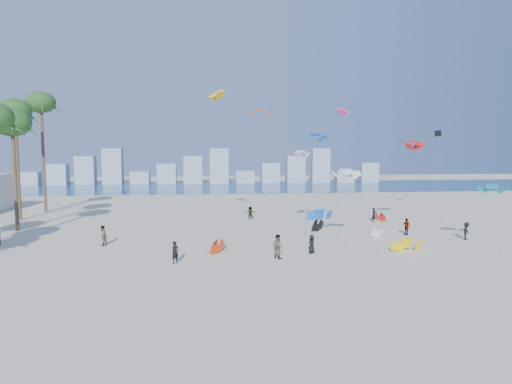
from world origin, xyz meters
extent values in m
plane|color=beige|center=(0.00, 0.00, 0.00)|extent=(220.00, 220.00, 0.00)
plane|color=navy|center=(0.00, 72.00, 0.01)|extent=(220.00, 220.00, 0.00)
imported|color=black|center=(-4.02, 7.72, 0.85)|extent=(0.74, 0.71, 1.70)
imported|color=gray|center=(3.86, 8.42, 0.96)|extent=(1.15, 1.19, 1.93)
imported|color=black|center=(6.94, 9.80, 0.76)|extent=(0.84, 0.89, 1.53)
imported|color=gray|center=(18.14, 16.40, 0.83)|extent=(0.74, 1.06, 1.67)
imported|color=black|center=(22.68, 13.45, 0.83)|extent=(1.21, 1.17, 1.66)
imported|color=gray|center=(3.62, 27.81, 0.78)|extent=(1.50, 0.64, 1.57)
imported|color=black|center=(17.80, 24.23, 0.85)|extent=(0.74, 0.66, 1.69)
imported|color=gray|center=(-10.87, 14.70, 0.90)|extent=(0.99, 1.08, 1.80)
cylinder|color=#595959|center=(7.94, 17.67, 4.17)|extent=(0.11, 2.07, 8.34)
cylinder|color=#595959|center=(8.00, 15.04, 4.97)|extent=(1.86, 4.50, 9.94)
cylinder|color=#595959|center=(21.17, 16.46, 4.63)|extent=(2.42, 4.97, 9.26)
cylinder|color=#595959|center=(-1.36, 20.39, 7.26)|extent=(1.64, 4.80, 14.53)
cylinder|color=#595959|center=(15.60, 30.81, 6.88)|extent=(2.01, 4.43, 13.77)
cylinder|color=#595959|center=(21.71, 7.83, 2.68)|extent=(1.89, 4.20, 5.38)
cylinder|color=#595959|center=(4.19, 32.54, 6.77)|extent=(2.79, 2.58, 13.55)
cylinder|color=#595959|center=(26.23, 25.02, 5.34)|extent=(0.66, 3.16, 10.69)
cylinder|color=#595959|center=(9.86, 9.95, 3.31)|extent=(0.97, 3.07, 6.64)
cylinder|color=brown|center=(-21.35, 23.00, 5.61)|extent=(0.40, 0.40, 11.21)
ellipsoid|color=#28521D|center=(-21.35, 23.00, 11.21)|extent=(3.80, 3.80, 2.85)
cylinder|color=brown|center=(-23.82, 30.00, 6.48)|extent=(0.40, 0.40, 12.95)
ellipsoid|color=#28521D|center=(-23.82, 30.00, 12.95)|extent=(3.80, 3.80, 2.85)
cylinder|color=brown|center=(-23.29, 37.00, 7.31)|extent=(0.40, 0.40, 14.61)
ellipsoid|color=#28521D|center=(-23.29, 37.00, 14.61)|extent=(3.80, 3.80, 2.85)
cube|color=#9EADBF|center=(-42.00, 82.00, 1.50)|extent=(4.40, 3.00, 3.00)
cube|color=#9EADBF|center=(-35.80, 82.00, 2.40)|extent=(4.40, 3.00, 4.80)
cube|color=#9EADBF|center=(-29.60, 82.00, 3.30)|extent=(4.40, 3.00, 6.60)
cube|color=#9EADBF|center=(-23.40, 82.00, 4.20)|extent=(4.40, 3.00, 8.40)
cube|color=#9EADBF|center=(-17.20, 82.00, 1.50)|extent=(4.40, 3.00, 3.00)
cube|color=#9EADBF|center=(-11.00, 82.00, 2.40)|extent=(4.40, 3.00, 4.80)
cube|color=#9EADBF|center=(-4.80, 82.00, 3.30)|extent=(4.40, 3.00, 6.60)
cube|color=#9EADBF|center=(1.40, 82.00, 4.20)|extent=(4.40, 3.00, 8.40)
cube|color=#9EADBF|center=(7.60, 82.00, 1.50)|extent=(4.40, 3.00, 3.00)
cube|color=#9EADBF|center=(13.80, 82.00, 2.40)|extent=(4.40, 3.00, 4.80)
cube|color=#9EADBF|center=(20.00, 82.00, 3.30)|extent=(4.40, 3.00, 6.60)
cube|color=#9EADBF|center=(26.20, 82.00, 4.20)|extent=(4.40, 3.00, 8.40)
cube|color=#9EADBF|center=(32.40, 82.00, 1.50)|extent=(4.40, 3.00, 3.00)
cube|color=#9EADBF|center=(38.60, 82.00, 2.40)|extent=(4.40, 3.00, 4.80)
camera|label=1|loc=(-1.62, -25.60, 8.72)|focal=31.36mm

